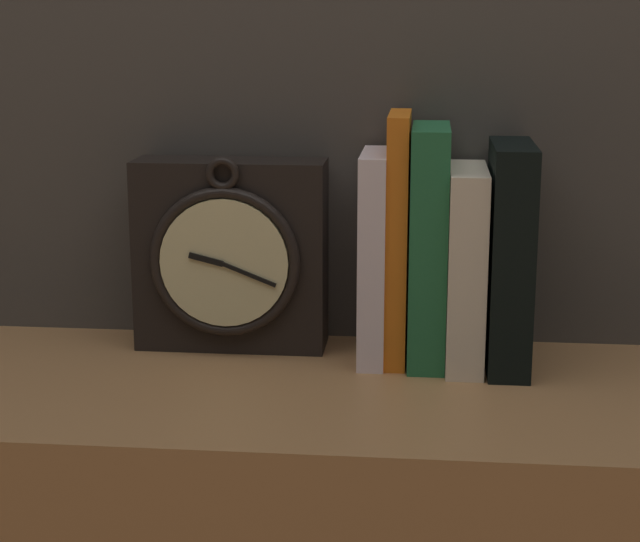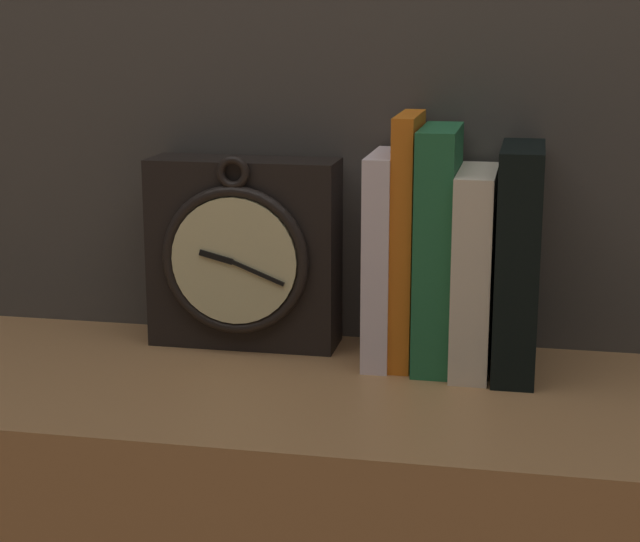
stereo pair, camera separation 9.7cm
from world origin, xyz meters
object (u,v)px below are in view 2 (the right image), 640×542
at_px(book_slot1_orange, 407,239).
at_px(book_slot4_black, 518,260).
at_px(book_slot2_green, 437,248).
at_px(book_slot3_cream, 474,270).
at_px(clock, 243,253).
at_px(book_slot0_white, 383,258).

height_order(book_slot1_orange, book_slot4_black, book_slot1_orange).
bearing_deg(book_slot2_green, book_slot3_cream, -8.10).
relative_size(book_slot2_green, book_slot3_cream, 1.20).
xyz_separation_m(book_slot1_orange, book_slot3_cream, (0.07, -0.01, -0.03)).
bearing_deg(book_slot1_orange, clock, 174.45).
relative_size(clock, book_slot1_orange, 0.83).
relative_size(clock, book_slot0_white, 0.98).
bearing_deg(book_slot3_cream, book_slot1_orange, 171.84).
bearing_deg(book_slot3_cream, book_slot4_black, -3.04).
xyz_separation_m(clock, book_slot4_black, (0.29, -0.03, 0.01)).
distance_m(clock, book_slot2_green, 0.21).
relative_size(book_slot3_cream, book_slot4_black, 0.89).
relative_size(book_slot1_orange, book_slot2_green, 1.05).
distance_m(book_slot1_orange, book_slot2_green, 0.03).
bearing_deg(book_slot0_white, clock, 172.88).
xyz_separation_m(book_slot3_cream, book_slot4_black, (0.04, -0.00, 0.01)).
xyz_separation_m(clock, book_slot0_white, (0.15, -0.02, 0.01)).
height_order(clock, book_slot0_white, book_slot0_white).
bearing_deg(book_slot1_orange, book_slot4_black, -6.22).
bearing_deg(book_slot0_white, book_slot2_green, -2.77).
height_order(book_slot0_white, book_slot3_cream, book_slot0_white).
xyz_separation_m(book_slot1_orange, book_slot4_black, (0.11, -0.01, -0.01)).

